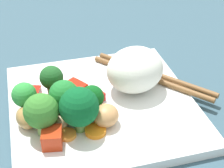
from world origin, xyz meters
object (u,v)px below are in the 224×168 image
(rice_mound, at_px, (135,70))
(chopstick_pair, at_px, (152,76))
(broccoli_floret_5, at_px, (79,107))
(carrot_slice_0, at_px, (65,102))
(square_plate, at_px, (102,106))

(rice_mound, relative_size, chopstick_pair, 0.50)
(broccoli_floret_5, xyz_separation_m, carrot_slice_0, (0.06, 0.01, -0.04))
(square_plate, xyz_separation_m, carrot_slice_0, (0.01, 0.05, 0.01))
(broccoli_floret_5, distance_m, chopstick_pair, 0.17)
(rice_mound, xyz_separation_m, chopstick_pair, (0.02, -0.04, -0.03))
(broccoli_floret_5, distance_m, carrot_slice_0, 0.07)
(carrot_slice_0, bearing_deg, rice_mound, -82.67)
(rice_mound, height_order, broccoli_floret_5, rice_mound)
(square_plate, relative_size, carrot_slice_0, 10.20)
(rice_mound, bearing_deg, broccoli_floret_5, 127.42)
(square_plate, bearing_deg, broccoli_floret_5, 141.90)
(broccoli_floret_5, bearing_deg, square_plate, -38.10)
(square_plate, relative_size, broccoli_floret_5, 4.07)
(square_plate, relative_size, rice_mound, 2.97)
(carrot_slice_0, bearing_deg, chopstick_pair, -77.10)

